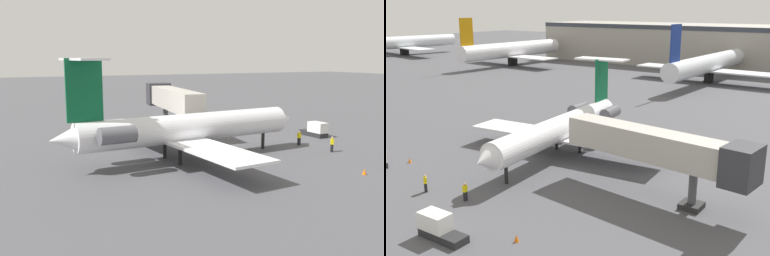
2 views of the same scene
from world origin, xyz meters
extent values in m
cube|color=#4C4C51|center=(0.00, 0.00, -0.05)|extent=(400.00, 400.00, 0.10)
cylinder|color=white|center=(3.84, 0.25, 3.20)|extent=(5.07, 23.17, 2.81)
cone|color=white|center=(5.06, -12.00, 3.20)|extent=(2.87, 2.45, 2.67)
cone|color=white|center=(2.60, 12.59, 3.20)|extent=(2.63, 2.82, 2.39)
cube|color=white|center=(10.10, 1.88, 2.10)|extent=(11.49, 5.48, 0.24)
cube|color=white|center=(-2.63, 0.61, 2.10)|extent=(11.49, 5.48, 0.24)
cylinder|color=#595960|center=(5.28, 8.94, 3.60)|extent=(1.81, 3.33, 1.50)
cylinder|color=#595960|center=(0.70, 8.48, 3.60)|extent=(1.81, 3.33, 1.50)
cube|color=#0C5933|center=(2.79, 10.70, 7.34)|extent=(0.56, 3.21, 5.46)
cube|color=white|center=(2.79, 10.70, 9.97)|extent=(7.00, 3.06, 0.20)
cylinder|color=black|center=(4.78, -9.21, 0.90)|extent=(0.36, 0.36, 1.80)
cylinder|color=black|center=(5.23, 2.40, 0.90)|extent=(0.36, 0.36, 1.80)
cylinder|color=black|center=(2.04, 2.08, 0.90)|extent=(0.36, 0.36, 1.80)
cube|color=#B7B2A8|center=(17.16, -3.71, 4.75)|extent=(17.41, 4.52, 2.60)
cube|color=#333338|center=(25.33, -4.63, 4.75)|extent=(2.74, 3.45, 3.20)
cylinder|color=#4C4C51|center=(21.44, -4.19, 1.72)|extent=(0.70, 0.70, 3.45)
cube|color=#262626|center=(21.44, -4.19, 0.25)|extent=(1.80, 1.80, 0.50)
cube|color=black|center=(0.22, -15.03, 0.42)|extent=(0.40, 0.36, 0.85)
cube|color=yellow|center=(0.22, -15.03, 1.15)|extent=(0.48, 0.42, 0.60)
sphere|color=tan|center=(0.22, -15.03, 1.57)|extent=(0.24, 0.24, 0.24)
cube|color=black|center=(4.71, -14.23, 0.42)|extent=(0.30, 0.36, 0.85)
cube|color=yellow|center=(4.71, -14.23, 1.15)|extent=(0.34, 0.45, 0.60)
sphere|color=tan|center=(4.71, -14.23, 1.57)|extent=(0.24, 0.24, 0.24)
cube|color=#262628|center=(8.66, -19.74, 0.30)|extent=(4.04, 1.53, 0.60)
cube|color=white|center=(7.86, -19.76, 1.25)|extent=(2.45, 1.48, 1.30)
cone|color=orange|center=(13.27, -16.90, 0.28)|extent=(0.36, 0.36, 0.55)
cone|color=orange|center=(-7.99, -11.08, 0.28)|extent=(0.36, 0.36, 0.55)
camera|label=1|loc=(-34.50, 18.07, 10.16)|focal=40.29mm
camera|label=2|loc=(34.00, -38.26, 16.50)|focal=42.23mm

